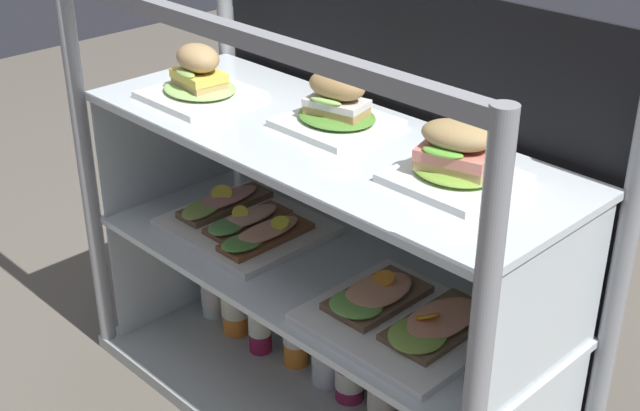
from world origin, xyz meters
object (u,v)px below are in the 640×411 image
plated_roll_sandwich_near_right_corner (199,81)px  open_sandwich_tray_left_of_center (244,223)px  juice_bottle_back_left (235,298)px  open_sandwich_tray_mid_right (403,316)px  juice_bottle_front_right_end (350,372)px  juice_bottle_front_fourth (327,351)px  juice_bottle_front_second (260,320)px  juice_bottle_front_left_end (383,387)px  juice_bottle_tucked_behind (296,333)px  juice_bottle_back_right (213,287)px  plated_roll_sandwich_left_of_center (455,160)px  plated_roll_sandwich_center (337,108)px

plated_roll_sandwich_near_right_corner → open_sandwich_tray_left_of_center: plated_roll_sandwich_near_right_corner is taller
open_sandwich_tray_left_of_center → juice_bottle_back_left: 0.28m
open_sandwich_tray_mid_right → juice_bottle_front_right_end: size_ratio=1.81×
plated_roll_sandwich_near_right_corner → juice_bottle_front_right_end: size_ratio=1.12×
juice_bottle_front_fourth → juice_bottle_back_left: bearing=-176.1°
juice_bottle_front_second → juice_bottle_front_left_end: bearing=3.9°
juice_bottle_tucked_behind → juice_bottle_back_left: bearing=-175.0°
open_sandwich_tray_left_of_center → open_sandwich_tray_mid_right: 0.50m
juice_bottle_front_fourth → juice_bottle_front_left_end: size_ratio=0.92×
juice_bottle_back_right → juice_bottle_front_right_end: (0.49, 0.01, -0.01)m
juice_bottle_back_right → juice_bottle_front_left_end: juice_bottle_front_left_end is taller
plated_roll_sandwich_near_right_corner → juice_bottle_front_second: bearing=35.8°
plated_roll_sandwich_left_of_center → juice_bottle_tucked_behind: (-0.45, 0.04, -0.61)m
juice_bottle_back_left → juice_bottle_front_fourth: 0.31m
plated_roll_sandwich_left_of_center → juice_bottle_front_right_end: (-0.27, 0.03, -0.62)m
juice_bottle_front_left_end → open_sandwich_tray_mid_right: bearing=-35.1°
open_sandwich_tray_mid_right → open_sandwich_tray_left_of_center: bearing=177.4°
juice_bottle_back_right → juice_bottle_front_right_end: juice_bottle_back_right is taller
open_sandwich_tray_left_of_center → juice_bottle_front_right_end: bearing=10.1°
plated_roll_sandwich_near_right_corner → plated_roll_sandwich_center: plated_roll_sandwich_near_right_corner is taller
plated_roll_sandwich_left_of_center → juice_bottle_front_left_end: (-0.17, 0.03, -0.61)m
open_sandwich_tray_left_of_center → juice_bottle_back_left: open_sandwich_tray_left_of_center is taller
plated_roll_sandwich_center → juice_bottle_front_right_end: size_ratio=1.06×
open_sandwich_tray_left_of_center → juice_bottle_front_right_end: size_ratio=1.81×
juice_bottle_back_left → open_sandwich_tray_left_of_center: bearing=-21.0°
juice_bottle_front_fourth → plated_roll_sandwich_center: bearing=-3.9°
juice_bottle_front_second → open_sandwich_tray_mid_right: bearing=-5.8°
open_sandwich_tray_mid_right → juice_bottle_front_right_end: open_sandwich_tray_mid_right is taller
plated_roll_sandwich_center → juice_bottle_tucked_behind: (-0.13, -0.00, -0.60)m
juice_bottle_back_left → plated_roll_sandwich_center: bearing=3.3°
plated_roll_sandwich_near_right_corner → juice_bottle_tucked_behind: (0.19, 0.09, -0.61)m
juice_bottle_front_second → juice_bottle_front_fourth: (0.20, 0.03, -0.00)m
plated_roll_sandwich_center → open_sandwich_tray_left_of_center: size_ratio=0.59×
plated_roll_sandwich_left_of_center → juice_bottle_tucked_behind: plated_roll_sandwich_left_of_center is taller
plated_roll_sandwich_center → juice_bottle_back_right: 0.75m
juice_bottle_back_right → juice_bottle_front_fourth: size_ratio=1.01×
plated_roll_sandwich_left_of_center → juice_bottle_tucked_behind: bearing=175.5°
plated_roll_sandwich_near_right_corner → juice_bottle_tucked_behind: plated_roll_sandwich_near_right_corner is taller
plated_roll_sandwich_center → juice_bottle_tucked_behind: plated_roll_sandwich_center is taller
plated_roll_sandwich_center → juice_bottle_front_second: plated_roll_sandwich_center is taller
juice_bottle_front_second → juice_bottle_front_left_end: 0.38m
plated_roll_sandwich_near_right_corner → juice_bottle_tucked_behind: bearing=26.0°
open_sandwich_tray_mid_right → juice_bottle_front_left_end: open_sandwich_tray_mid_right is taller
open_sandwich_tray_mid_right → juice_bottle_front_second: bearing=174.2°
juice_bottle_front_left_end → plated_roll_sandwich_left_of_center: bearing=-11.3°
open_sandwich_tray_left_of_center → juice_bottle_back_left: bearing=159.0°
open_sandwich_tray_left_of_center → plated_roll_sandwich_center: bearing=12.8°
juice_bottle_front_left_end → juice_bottle_front_fourth: bearing=178.6°
juice_bottle_tucked_behind → juice_bottle_front_left_end: size_ratio=0.89×
juice_bottle_tucked_behind → juice_bottle_front_right_end: bearing=-0.3°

